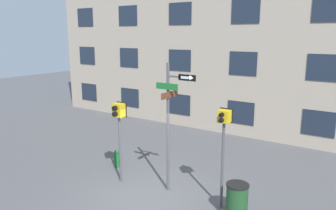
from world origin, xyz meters
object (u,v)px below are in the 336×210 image
(trash_bin, at_px, (237,202))
(fire_hydrant, at_px, (117,159))
(pedestrian_signal_left, at_px, (119,119))
(pedestrian_signal_right, at_px, (224,133))
(street_sign_pole, at_px, (170,117))

(trash_bin, bearing_deg, fire_hydrant, 170.57)
(pedestrian_signal_left, bearing_deg, pedestrian_signal_right, 5.09)
(street_sign_pole, bearing_deg, trash_bin, -8.94)
(pedestrian_signal_left, distance_m, fire_hydrant, 2.19)
(street_sign_pole, bearing_deg, pedestrian_signal_right, -1.34)
(fire_hydrant, bearing_deg, trash_bin, -9.43)
(pedestrian_signal_left, distance_m, trash_bin, 4.42)
(street_sign_pole, relative_size, fire_hydrant, 5.92)
(pedestrian_signal_right, xyz_separation_m, trash_bin, (0.59, -0.33, -1.72))
(pedestrian_signal_right, xyz_separation_m, fire_hydrant, (-4.42, 0.50, -1.89))
(street_sign_pole, distance_m, trash_bin, 3.04)
(pedestrian_signal_left, relative_size, fire_hydrant, 3.97)
(fire_hydrant, distance_m, trash_bin, 5.08)
(fire_hydrant, relative_size, trash_bin, 0.68)
(pedestrian_signal_left, bearing_deg, trash_bin, -0.24)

